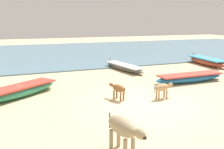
{
  "coord_description": "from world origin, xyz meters",
  "views": [
    {
      "loc": [
        -4.73,
        -8.26,
        3.26
      ],
      "look_at": [
        -0.33,
        3.04,
        0.6
      ],
      "focal_mm": 39.18,
      "sensor_mm": 36.0,
      "label": 1
    }
  ],
  "objects_px": {
    "fishing_boat_3": "(207,61)",
    "cow_adult_dun": "(123,128)",
    "calf_near_brown": "(118,89)",
    "calf_far_tan": "(163,88)",
    "fishing_boat_0": "(190,77)",
    "fishing_boat_2": "(20,91)",
    "fishing_boat_1": "(124,67)"
  },
  "relations": [
    {
      "from": "fishing_boat_2",
      "to": "fishing_boat_0",
      "type": "bearing_deg",
      "value": 140.96
    },
    {
      "from": "cow_adult_dun",
      "to": "calf_far_tan",
      "type": "distance_m",
      "value": 4.84
    },
    {
      "from": "fishing_boat_3",
      "to": "cow_adult_dun",
      "type": "height_order",
      "value": "cow_adult_dun"
    },
    {
      "from": "calf_near_brown",
      "to": "calf_far_tan",
      "type": "bearing_deg",
      "value": -126.26
    },
    {
      "from": "fishing_boat_0",
      "to": "calf_near_brown",
      "type": "bearing_deg",
      "value": -164.49
    },
    {
      "from": "fishing_boat_0",
      "to": "calf_far_tan",
      "type": "bearing_deg",
      "value": -147.47
    },
    {
      "from": "fishing_boat_2",
      "to": "calf_far_tan",
      "type": "xyz_separation_m",
      "value": [
        5.66,
        -2.55,
        0.21
      ]
    },
    {
      "from": "fishing_boat_2",
      "to": "fishing_boat_3",
      "type": "xyz_separation_m",
      "value": [
        13.3,
        3.23,
        0.03
      ]
    },
    {
      "from": "fishing_boat_2",
      "to": "calf_near_brown",
      "type": "bearing_deg",
      "value": 117.7
    },
    {
      "from": "fishing_boat_1",
      "to": "cow_adult_dun",
      "type": "height_order",
      "value": "cow_adult_dun"
    },
    {
      "from": "fishing_boat_3",
      "to": "calf_near_brown",
      "type": "distance_m",
      "value": 10.78
    },
    {
      "from": "fishing_boat_1",
      "to": "calf_far_tan",
      "type": "xyz_separation_m",
      "value": [
        -0.99,
        -6.23,
        0.26
      ]
    },
    {
      "from": "cow_adult_dun",
      "to": "calf_near_brown",
      "type": "xyz_separation_m",
      "value": [
        1.56,
        4.05,
        -0.21
      ]
    },
    {
      "from": "fishing_boat_0",
      "to": "calf_far_tan",
      "type": "height_order",
      "value": "calf_far_tan"
    },
    {
      "from": "fishing_boat_0",
      "to": "calf_near_brown",
      "type": "xyz_separation_m",
      "value": [
        -4.84,
        -1.4,
        0.23
      ]
    },
    {
      "from": "fishing_boat_2",
      "to": "fishing_boat_3",
      "type": "height_order",
      "value": "fishing_boat_3"
    },
    {
      "from": "fishing_boat_2",
      "to": "fishing_boat_3",
      "type": "distance_m",
      "value": 13.69
    },
    {
      "from": "fishing_boat_1",
      "to": "fishing_boat_2",
      "type": "relative_size",
      "value": 1.15
    },
    {
      "from": "fishing_boat_0",
      "to": "calf_near_brown",
      "type": "distance_m",
      "value": 5.04
    },
    {
      "from": "calf_near_brown",
      "to": "calf_far_tan",
      "type": "relative_size",
      "value": 0.98
    },
    {
      "from": "fishing_boat_2",
      "to": "calf_far_tan",
      "type": "distance_m",
      "value": 6.21
    },
    {
      "from": "fishing_boat_0",
      "to": "fishing_boat_1",
      "type": "xyz_separation_m",
      "value": [
        -2.03,
        4.25,
        -0.03
      ]
    },
    {
      "from": "fishing_boat_3",
      "to": "cow_adult_dun",
      "type": "bearing_deg",
      "value": 135.31
    },
    {
      "from": "fishing_boat_0",
      "to": "fishing_boat_3",
      "type": "distance_m",
      "value": 5.98
    },
    {
      "from": "fishing_boat_0",
      "to": "fishing_boat_3",
      "type": "bearing_deg",
      "value": 38.88
    },
    {
      "from": "fishing_boat_2",
      "to": "calf_near_brown",
      "type": "relative_size",
      "value": 3.66
    },
    {
      "from": "fishing_boat_1",
      "to": "calf_far_tan",
      "type": "bearing_deg",
      "value": 161.5
    },
    {
      "from": "fishing_boat_3",
      "to": "calf_far_tan",
      "type": "distance_m",
      "value": 9.58
    },
    {
      "from": "fishing_boat_3",
      "to": "cow_adult_dun",
      "type": "distance_m",
      "value": 14.38
    },
    {
      "from": "fishing_boat_3",
      "to": "calf_near_brown",
      "type": "height_order",
      "value": "fishing_boat_3"
    },
    {
      "from": "fishing_boat_3",
      "to": "calf_near_brown",
      "type": "bearing_deg",
      "value": 124.09
    },
    {
      "from": "fishing_boat_3",
      "to": "calf_near_brown",
      "type": "relative_size",
      "value": 4.01
    }
  ]
}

